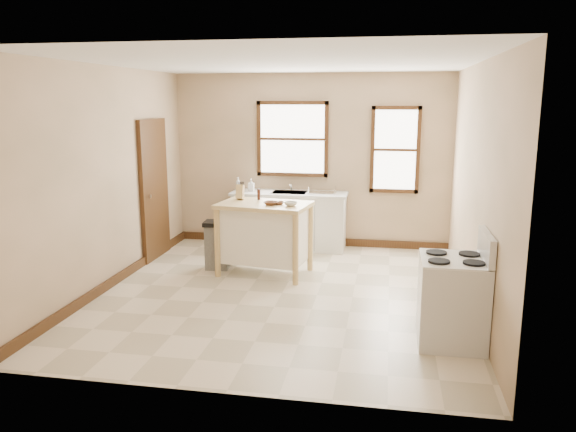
# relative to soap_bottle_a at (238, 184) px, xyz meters

# --- Properties ---
(floor) EXTENTS (5.00, 5.00, 0.00)m
(floor) POSITION_rel_soap_bottle_a_xyz_m (1.15, -2.20, -1.03)
(floor) COLOR beige
(floor) RESTS_ON ground
(ceiling) EXTENTS (5.00, 5.00, 0.00)m
(ceiling) POSITION_rel_soap_bottle_a_xyz_m (1.15, -2.20, 1.77)
(ceiling) COLOR white
(ceiling) RESTS_ON ground
(wall_back) EXTENTS (4.50, 0.04, 2.80)m
(wall_back) POSITION_rel_soap_bottle_a_xyz_m (1.15, 0.30, 0.37)
(wall_back) COLOR #D2AB8A
(wall_back) RESTS_ON ground
(wall_left) EXTENTS (0.04, 5.00, 2.80)m
(wall_left) POSITION_rel_soap_bottle_a_xyz_m (-1.10, -2.20, 0.37)
(wall_left) COLOR #D2AB8A
(wall_left) RESTS_ON ground
(wall_right) EXTENTS (0.04, 5.00, 2.80)m
(wall_right) POSITION_rel_soap_bottle_a_xyz_m (3.40, -2.20, 0.37)
(wall_right) COLOR #D2AB8A
(wall_right) RESTS_ON ground
(window_main) EXTENTS (1.17, 0.06, 1.22)m
(window_main) POSITION_rel_soap_bottle_a_xyz_m (0.85, 0.28, 0.72)
(window_main) COLOR #3B1F10
(window_main) RESTS_ON wall_back
(window_side) EXTENTS (0.77, 0.06, 1.37)m
(window_side) POSITION_rel_soap_bottle_a_xyz_m (2.50, 0.28, 0.57)
(window_side) COLOR #3B1F10
(window_side) RESTS_ON wall_back
(door_left) EXTENTS (0.06, 0.90, 2.10)m
(door_left) POSITION_rel_soap_bottle_a_xyz_m (-1.06, -0.90, 0.02)
(door_left) COLOR #3B1F10
(door_left) RESTS_ON ground
(baseboard_back) EXTENTS (4.50, 0.04, 0.12)m
(baseboard_back) POSITION_rel_soap_bottle_a_xyz_m (1.15, 0.27, -0.97)
(baseboard_back) COLOR #3B1F10
(baseboard_back) RESTS_ON ground
(baseboard_left) EXTENTS (0.04, 5.00, 0.12)m
(baseboard_left) POSITION_rel_soap_bottle_a_xyz_m (-1.07, -2.20, -0.97)
(baseboard_left) COLOR #3B1F10
(baseboard_left) RESTS_ON ground
(sink_counter) EXTENTS (1.86, 0.62, 0.92)m
(sink_counter) POSITION_rel_soap_bottle_a_xyz_m (0.85, 0.00, -0.57)
(sink_counter) COLOR silver
(sink_counter) RESTS_ON ground
(faucet) EXTENTS (0.03, 0.03, 0.22)m
(faucet) POSITION_rel_soap_bottle_a_xyz_m (0.85, 0.18, 0.00)
(faucet) COLOR silver
(faucet) RESTS_ON sink_counter
(soap_bottle_a) EXTENTS (0.11, 0.11, 0.22)m
(soap_bottle_a) POSITION_rel_soap_bottle_a_xyz_m (0.00, 0.00, 0.00)
(soap_bottle_a) COLOR #B2B2B2
(soap_bottle_a) RESTS_ON sink_counter
(soap_bottle_b) EXTENTS (0.10, 0.10, 0.20)m
(soap_bottle_b) POSITION_rel_soap_bottle_a_xyz_m (0.22, -0.01, -0.01)
(soap_bottle_b) COLOR #B2B2B2
(soap_bottle_b) RESTS_ON sink_counter
(dish_rack) EXTENTS (0.51, 0.46, 0.11)m
(dish_rack) POSITION_rel_soap_bottle_a_xyz_m (1.39, -0.02, -0.06)
(dish_rack) COLOR silver
(dish_rack) RESTS_ON sink_counter
(kitchen_island) EXTENTS (1.32, 0.94, 1.00)m
(kitchen_island) POSITION_rel_soap_bottle_a_xyz_m (0.75, -1.43, -0.53)
(kitchen_island) COLOR #CCBB78
(kitchen_island) RESTS_ON ground
(knife_block) EXTENTS (0.10, 0.10, 0.20)m
(knife_block) POSITION_rel_soap_bottle_a_xyz_m (0.36, -1.21, 0.07)
(knife_block) COLOR #D9BC72
(knife_block) RESTS_ON kitchen_island
(pepper_grinder) EXTENTS (0.06, 0.06, 0.15)m
(pepper_grinder) POSITION_rel_soap_bottle_a_xyz_m (0.62, -1.17, 0.04)
(pepper_grinder) COLOR #3D1B10
(pepper_grinder) RESTS_ON kitchen_island
(bowl_a) EXTENTS (0.23, 0.23, 0.05)m
(bowl_a) POSITION_rel_soap_bottle_a_xyz_m (0.87, -1.54, -0.01)
(bowl_a) COLOR brown
(bowl_a) RESTS_ON kitchen_island
(bowl_b) EXTENTS (0.19, 0.19, 0.04)m
(bowl_b) POSITION_rel_soap_bottle_a_xyz_m (0.97, -1.48, -0.02)
(bowl_b) COLOR brown
(bowl_b) RESTS_ON kitchen_island
(bowl_c) EXTENTS (0.24, 0.24, 0.05)m
(bowl_c) POSITION_rel_soap_bottle_a_xyz_m (1.15, -1.57, -0.01)
(bowl_c) COLOR silver
(bowl_c) RESTS_ON kitchen_island
(trash_bin) EXTENTS (0.38, 0.33, 0.69)m
(trash_bin) POSITION_rel_soap_bottle_a_xyz_m (0.04, -1.33, -0.68)
(trash_bin) COLOR slate
(trash_bin) RESTS_ON ground
(gas_stove) EXTENTS (0.70, 0.70, 1.13)m
(gas_stove) POSITION_rel_soap_bottle_a_xyz_m (3.07, -3.31, -0.46)
(gas_stove) COLOR silver
(gas_stove) RESTS_ON ground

